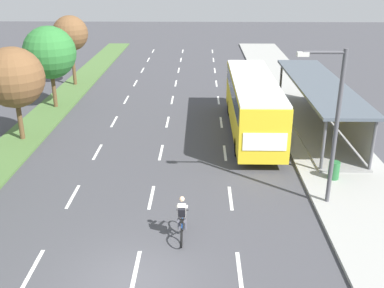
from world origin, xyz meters
The scene contains 14 objects.
ground_plane centered at (0.00, 0.00, 0.00)m, with size 140.00×140.00×0.00m, color #424247.
median_strip centered at (-8.30, 20.00, 0.06)m, with size 2.60×52.00×0.12m, color #4C7038.
sidewalk_right centered at (9.25, 20.00, 0.07)m, with size 4.50×52.00×0.15m, color #9E9E99.
lane_divider_left centered at (-3.50, 18.45, 0.00)m, with size 0.14×47.91×0.01m.
lane_divider_center centered at (0.00, 18.45, 0.00)m, with size 0.14×47.91×0.01m.
lane_divider_right centered at (3.50, 18.45, 0.00)m, with size 0.14×47.91×0.01m.
bus_shelter centered at (9.53, 14.61, 1.86)m, with size 2.90×13.42×2.86m.
bus centered at (5.25, 13.96, 2.07)m, with size 2.54×11.29×3.37m.
cyclist centered at (1.49, 2.60, 0.79)m, with size 0.46×1.82×1.71m.
median_tree_third centered at (-8.22, 12.46, 3.73)m, with size 3.39×3.39×5.32m.
median_tree_fourth centered at (-8.19, 18.79, 3.95)m, with size 3.58×3.58×5.63m.
median_tree_fifth centered at (-8.45, 25.12, 4.33)m, with size 2.83×2.83×5.65m.
streetlight centered at (7.42, 5.30, 3.89)m, with size 1.91×0.24×6.50m.
trash_bin centered at (8.45, 7.50, 0.57)m, with size 0.52×0.52×0.85m, color #286B38.
Camera 1 is at (2.15, -11.75, 9.61)m, focal length 42.02 mm.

